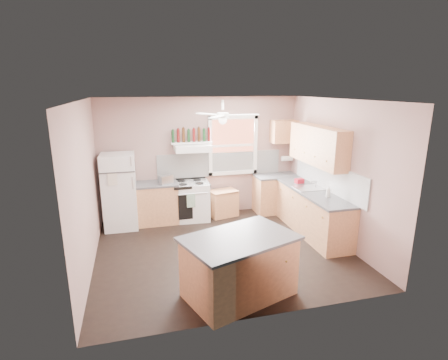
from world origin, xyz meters
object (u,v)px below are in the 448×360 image
object	(u,v)px
refrigerator	(120,191)
toaster	(166,180)
island	(239,268)
cart	(223,203)
stove	(191,201)

from	to	relation	value
refrigerator	toaster	distance (m)	0.99
island	cart	bearing A→B (deg)	60.18
refrigerator	toaster	xyz separation A→B (m)	(0.97, -0.01, 0.20)
cart	island	distance (m)	3.21
toaster	stove	distance (m)	0.78
stove	cart	bearing A→B (deg)	5.14
refrigerator	toaster	world-z (taller)	refrigerator
stove	island	distance (m)	3.15
island	refrigerator	bearing A→B (deg)	99.59
toaster	stove	world-z (taller)	toaster
stove	island	world-z (taller)	same
toaster	cart	world-z (taller)	toaster
toaster	island	xyz separation A→B (m)	(0.71, -3.03, -0.56)
toaster	cart	size ratio (longest dim) A/B	0.46
refrigerator	island	distance (m)	3.49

